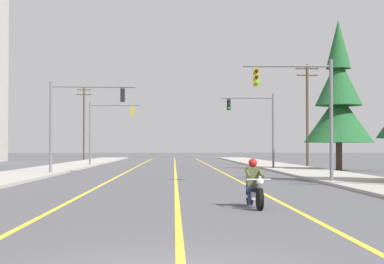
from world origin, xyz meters
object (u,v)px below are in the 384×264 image
traffic_signal_near_left (76,112)px  utility_pole_right_far (307,111)px  traffic_signal_mid_left (105,123)px  traffic_signal_near_right (306,102)px  conifer_tree_right_verge_far (339,101)px  motorcycle_with_rider (254,188)px  utility_pole_left_far (84,121)px  traffic_signal_mid_right (258,120)px

traffic_signal_near_left → utility_pole_right_far: bearing=44.1°
traffic_signal_near_left → traffic_signal_mid_left: bearing=90.4°
traffic_signal_near_right → conifer_tree_right_verge_far: 18.15m
motorcycle_with_rider → conifer_tree_right_verge_far: conifer_tree_right_verge_far is taller
traffic_signal_mid_left → utility_pole_right_far: bearing=1.2°
utility_pole_right_far → utility_pole_left_far: utility_pole_left_far is taller
motorcycle_with_rider → utility_pole_left_far: (-14.81, 68.43, 4.84)m
traffic_signal_mid_left → conifer_tree_right_verge_far: 23.11m
traffic_signal_mid_right → traffic_signal_mid_left: 16.50m
motorcycle_with_rider → conifer_tree_right_verge_far: 31.60m
motorcycle_with_rider → traffic_signal_near_right: bearing=71.4°
traffic_signal_mid_left → utility_pole_left_far: bearing=102.3°
traffic_signal_mid_right → conifer_tree_right_verge_far: size_ratio=0.53×
traffic_signal_near_left → traffic_signal_mid_left: 18.56m
traffic_signal_mid_left → motorcycle_with_rider: bearing=-77.8°
traffic_signal_mid_right → traffic_signal_near_right: bearing=-90.9°
traffic_signal_near_left → utility_pole_left_far: (-5.88, 45.01, 1.28)m
traffic_signal_near_right → utility_pole_left_far: size_ratio=0.61×
traffic_signal_near_left → traffic_signal_mid_right: 16.29m
traffic_signal_near_left → conifer_tree_right_verge_far: 20.23m
traffic_signal_mid_right → traffic_signal_mid_left: bearing=145.4°
traffic_signal_near_left → utility_pole_left_far: bearing=97.4°
utility_pole_right_far → conifer_tree_right_verge_far: (-0.32, -12.91, 0.03)m
motorcycle_with_rider → traffic_signal_near_right: (4.20, 12.45, 3.49)m
utility_pole_left_far → utility_pole_right_far: bearing=-45.6°
traffic_signal_mid_left → traffic_signal_mid_right: bearing=-34.6°
traffic_signal_mid_left → utility_pole_right_far: (19.71, 0.40, 1.23)m
utility_pole_right_far → motorcycle_with_rider: bearing=-104.1°
traffic_signal_near_left → traffic_signal_mid_right: bearing=34.3°
traffic_signal_mid_right → utility_pole_left_far: 40.73m
conifer_tree_right_verge_far → traffic_signal_near_left: bearing=-162.6°
traffic_signal_near_left → motorcycle_with_rider: bearing=-69.1°
traffic_signal_mid_left → conifer_tree_right_verge_far: conifer_tree_right_verge_far is taller
traffic_signal_mid_left → traffic_signal_near_right: bearing=-65.8°
traffic_signal_mid_right → conifer_tree_right_verge_far: conifer_tree_right_verge_far is taller
utility_pole_right_far → conifer_tree_right_verge_far: 12.91m
utility_pole_left_far → traffic_signal_mid_right: bearing=-61.7°
utility_pole_left_far → conifer_tree_right_verge_far: bearing=-57.2°
traffic_signal_near_right → utility_pole_right_far: size_ratio=0.63×
motorcycle_with_rider → traffic_signal_near_left: size_ratio=0.35×
traffic_signal_mid_right → utility_pole_right_far: 11.61m
traffic_signal_mid_left → utility_pole_right_far: utility_pole_right_far is taller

